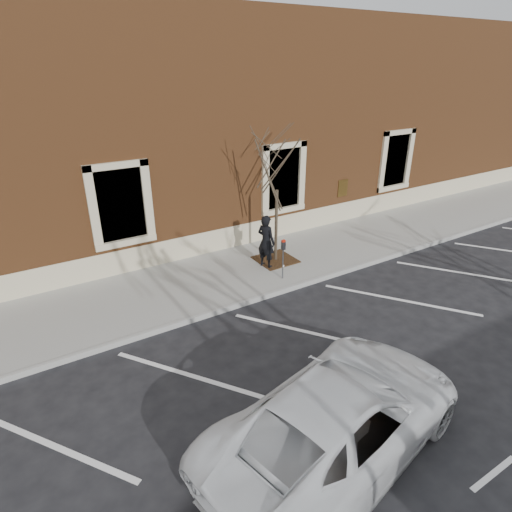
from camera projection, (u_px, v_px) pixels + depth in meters
ground at (267, 297)px, 12.62m from camera, size 120.00×120.00×0.00m
sidewalk_near at (237, 272)px, 13.94m from camera, size 40.00×3.50×0.15m
curb_near at (268, 295)px, 12.56m from camera, size 40.00×0.12×0.15m
parking_stripes at (314, 334)px, 10.93m from camera, size 28.00×4.40×0.01m
building_civic at (161, 126)px, 16.94m from camera, size 40.00×8.62×8.00m
man at (266, 241)px, 13.81m from camera, size 0.62×0.75×1.77m
parking_meter at (283, 252)px, 13.02m from camera, size 0.12×0.09×1.29m
tree_grate at (275, 259)px, 14.61m from camera, size 1.26×1.26×0.03m
sapling at (277, 169)px, 13.32m from camera, size 2.68×2.68×4.47m
white_truck at (340, 417)px, 7.39m from camera, size 5.84×3.64×1.51m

